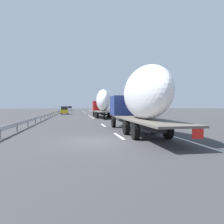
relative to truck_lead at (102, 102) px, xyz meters
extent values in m
plane|color=#38383A|center=(14.70, 3.60, -2.75)|extent=(260.00, 260.00, 0.00)
cube|color=white|center=(-23.30, 1.80, -2.74)|extent=(3.20, 0.20, 0.01)
cube|color=white|center=(-15.00, 1.80, -2.74)|extent=(3.20, 0.20, 0.01)
cube|color=white|center=(-1.38, 1.80, -2.74)|extent=(3.20, 0.20, 0.01)
cube|color=white|center=(3.04, 1.80, -2.74)|extent=(3.20, 0.20, 0.01)
cube|color=white|center=(8.80, 1.80, -2.74)|extent=(3.20, 0.20, 0.01)
cube|color=white|center=(24.52, 1.80, -2.74)|extent=(3.20, 0.20, 0.01)
cube|color=white|center=(27.52, 1.80, -2.74)|extent=(3.20, 0.20, 0.01)
cube|color=white|center=(36.57, 1.80, -2.74)|extent=(3.20, 0.20, 0.01)
cube|color=white|center=(42.72, 1.80, -2.74)|extent=(3.20, 0.20, 0.01)
cube|color=white|center=(19.70, -1.90, -2.74)|extent=(110.00, 0.20, 0.01)
cube|color=#B21919|center=(5.06, 0.00, -0.60)|extent=(2.40, 2.50, 1.90)
cube|color=black|center=(6.16, 0.00, -0.10)|extent=(0.08, 2.12, 0.80)
cube|color=#262628|center=(1.94, 0.00, -2.08)|extent=(11.51, 0.70, 0.24)
cube|color=#59544C|center=(-1.19, 0.00, -1.61)|extent=(10.11, 2.50, 0.12)
ellipsoid|color=white|center=(-1.00, 0.00, 0.34)|extent=(7.24, 2.20, 3.78)
cube|color=red|center=(-6.21, -0.69, -1.85)|extent=(0.04, 0.56, 0.56)
cylinder|color=black|center=(5.06, 1.10, -2.23)|extent=(1.04, 0.30, 1.04)
cylinder|color=black|center=(5.06, -1.10, -2.23)|extent=(1.04, 0.30, 1.04)
cylinder|color=black|center=(0.01, 1.10, -2.23)|extent=(1.04, 0.35, 1.04)
cylinder|color=black|center=(0.01, -1.10, -2.23)|extent=(1.04, 0.35, 1.04)
cylinder|color=black|center=(-2.39, 1.10, -2.23)|extent=(1.04, 0.35, 1.04)
cylinder|color=black|center=(-2.39, -1.10, -2.23)|extent=(1.04, 0.35, 1.04)
cube|color=navy|center=(-17.37, 0.00, -0.60)|extent=(2.40, 2.50, 1.90)
cube|color=black|center=(-16.27, 0.00, -0.10)|extent=(0.08, 2.12, 0.80)
cube|color=#262628|center=(-20.58, 0.00, -2.08)|extent=(11.81, 0.70, 0.24)
cube|color=#59544C|center=(-23.79, 0.00, -1.61)|extent=(10.44, 2.50, 0.12)
ellipsoid|color=white|center=(-23.43, 0.00, 0.29)|extent=(8.31, 2.20, 3.68)
cube|color=red|center=(-28.98, -0.69, -1.85)|extent=(0.04, 0.56, 0.56)
cylinder|color=black|center=(-17.37, 1.10, -2.23)|extent=(1.04, 0.30, 1.04)
cylinder|color=black|center=(-17.37, -1.10, -2.23)|extent=(1.04, 0.30, 1.04)
cylinder|color=black|center=(-22.59, 1.10, -2.23)|extent=(1.04, 0.35, 1.04)
cylinder|color=black|center=(-22.59, -1.10, -2.23)|extent=(1.04, 0.35, 1.04)
cylinder|color=black|center=(-24.99, 1.10, -2.23)|extent=(1.04, 0.35, 1.04)
cylinder|color=black|center=(-24.99, -1.10, -2.23)|extent=(1.04, 0.35, 1.04)
cube|color=gold|center=(17.26, 7.46, -2.01)|extent=(4.64, 1.79, 0.84)
cube|color=black|center=(16.91, 7.46, -1.17)|extent=(2.55, 1.57, 0.83)
cylinder|color=black|center=(18.70, 8.26, -2.43)|extent=(0.64, 0.22, 0.64)
cylinder|color=black|center=(18.70, 6.67, -2.43)|extent=(0.64, 0.22, 0.64)
cylinder|color=black|center=(15.82, 8.26, -2.43)|extent=(0.64, 0.22, 0.64)
cylinder|color=black|center=(15.82, 6.67, -2.43)|extent=(0.64, 0.22, 0.64)
cube|color=white|center=(57.80, 7.09, -2.01)|extent=(4.11, 1.81, 0.84)
cube|color=black|center=(57.49, 7.09, -1.17)|extent=(2.26, 1.59, 0.83)
cylinder|color=black|center=(59.07, 7.89, -2.43)|extent=(0.64, 0.22, 0.64)
cylinder|color=black|center=(59.07, 6.28, -2.43)|extent=(0.64, 0.22, 0.64)
cylinder|color=black|center=(56.53, 7.89, -2.43)|extent=(0.64, 0.22, 0.64)
cylinder|color=black|center=(56.53, 6.28, -2.43)|extent=(0.64, 0.22, 0.64)
cylinder|color=gray|center=(20.68, -3.10, -1.60)|extent=(0.10, 0.10, 2.30)
cube|color=#2D569E|center=(20.68, -3.10, -0.10)|extent=(0.06, 0.90, 0.70)
cylinder|color=#472D19|center=(1.21, -6.13, -2.10)|extent=(0.33, 0.33, 1.29)
cone|color=#286B2D|center=(1.21, -6.13, 0.87)|extent=(3.76, 3.76, 4.65)
cylinder|color=#472D19|center=(4.25, -7.17, -1.76)|extent=(0.37, 0.37, 1.98)
cone|color=#1E5B23|center=(4.25, -7.17, 2.14)|extent=(3.21, 3.21, 5.83)
cylinder|color=#472D19|center=(62.46, -7.92, -1.97)|extent=(0.39, 0.39, 1.55)
cone|color=#286B2D|center=(62.46, -7.92, 0.90)|extent=(3.02, 3.02, 4.21)
cube|color=#9EA0A5|center=(17.70, 9.60, -2.15)|extent=(94.00, 0.06, 0.32)
cube|color=slate|center=(-23.17, 9.60, -2.45)|extent=(0.10, 0.10, 0.60)
cube|color=slate|center=(-19.08, 9.60, -2.45)|extent=(0.10, 0.10, 0.60)
cube|color=slate|center=(-14.99, 9.60, -2.45)|extent=(0.10, 0.10, 0.60)
cube|color=slate|center=(-10.91, 9.60, -2.45)|extent=(0.10, 0.10, 0.60)
cube|color=slate|center=(-6.82, 9.60, -2.45)|extent=(0.10, 0.10, 0.60)
cube|color=slate|center=(-2.73, 9.60, -2.45)|extent=(0.10, 0.10, 0.60)
cube|color=slate|center=(1.35, 9.60, -2.45)|extent=(0.10, 0.10, 0.60)
cube|color=slate|center=(5.44, 9.60, -2.45)|extent=(0.10, 0.10, 0.60)
cube|color=slate|center=(9.53, 9.60, -2.45)|extent=(0.10, 0.10, 0.60)
cube|color=slate|center=(13.61, 9.60, -2.45)|extent=(0.10, 0.10, 0.60)
cube|color=slate|center=(17.70, 9.60, -2.45)|extent=(0.10, 0.10, 0.60)
cube|color=slate|center=(21.79, 9.60, -2.45)|extent=(0.10, 0.10, 0.60)
cube|color=slate|center=(25.88, 9.60, -2.45)|extent=(0.10, 0.10, 0.60)
cube|color=slate|center=(29.96, 9.60, -2.45)|extent=(0.10, 0.10, 0.60)
cube|color=slate|center=(34.05, 9.60, -2.45)|extent=(0.10, 0.10, 0.60)
cube|color=slate|center=(38.14, 9.60, -2.45)|extent=(0.10, 0.10, 0.60)
cube|color=slate|center=(42.22, 9.60, -2.45)|extent=(0.10, 0.10, 0.60)
cube|color=slate|center=(46.31, 9.60, -2.45)|extent=(0.10, 0.10, 0.60)
cube|color=slate|center=(50.40, 9.60, -2.45)|extent=(0.10, 0.10, 0.60)
cube|color=slate|center=(54.48, 9.60, -2.45)|extent=(0.10, 0.10, 0.60)
cube|color=slate|center=(58.57, 9.60, -2.45)|extent=(0.10, 0.10, 0.60)
cube|color=slate|center=(62.66, 9.60, -2.45)|extent=(0.10, 0.10, 0.60)
camera|label=1|loc=(-37.73, 4.82, -0.63)|focal=33.84mm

